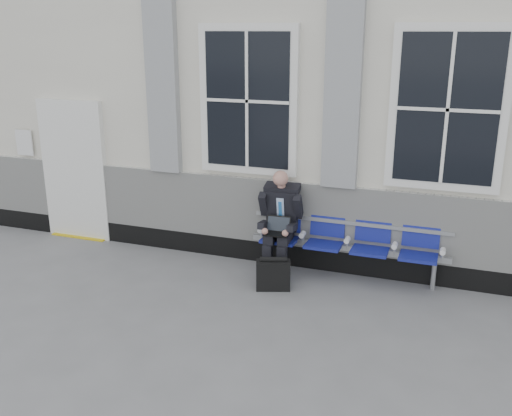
% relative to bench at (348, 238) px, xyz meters
% --- Properties ---
extents(ground, '(70.00, 70.00, 0.00)m').
position_rel_bench_xyz_m(ground, '(0.72, -1.32, -0.55)').
color(ground, slate).
rests_on(ground, ground).
extents(station_building, '(14.40, 4.40, 4.49)m').
position_rel_bench_xyz_m(station_building, '(0.70, 2.15, 1.67)').
color(station_building, silver).
rests_on(station_building, ground).
extents(bench, '(2.60, 0.47, 0.91)m').
position_rel_bench_xyz_m(bench, '(0.00, 0.00, 0.00)').
color(bench, '#9EA0A3').
rests_on(bench, ground).
extents(businessman, '(0.58, 0.77, 1.41)m').
position_rel_bench_xyz_m(businessman, '(-0.89, -0.13, 0.21)').
color(businessman, black).
rests_on(businessman, ground).
extents(briefcase, '(0.46, 0.31, 0.44)m').
position_rel_bench_xyz_m(briefcase, '(-0.81, -0.68, -0.35)').
color(briefcase, black).
rests_on(briefcase, ground).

